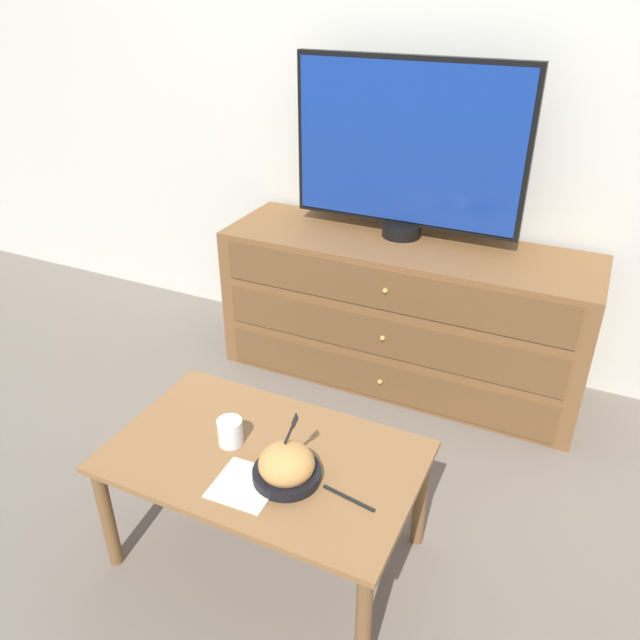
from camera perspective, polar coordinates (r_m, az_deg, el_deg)
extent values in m
plane|color=#70665B|center=(3.33, 6.29, -1.92)|extent=(12.00, 12.00, 0.00)
cube|color=silver|center=(2.91, 7.94, 20.84)|extent=(12.00, 0.05, 2.60)
cube|color=brown|center=(2.89, 7.48, 0.68)|extent=(1.64, 0.49, 0.68)
cube|color=brown|center=(2.81, 5.55, -5.58)|extent=(1.51, 0.01, 0.18)
sphere|color=tan|center=(2.81, 5.50, -5.65)|extent=(0.02, 0.02, 0.02)
cube|color=brown|center=(2.69, 5.78, -1.61)|extent=(1.51, 0.01, 0.18)
sphere|color=tan|center=(2.68, 5.73, -1.67)|extent=(0.02, 0.02, 0.02)
cube|color=brown|center=(2.58, 6.02, 2.72)|extent=(1.51, 0.01, 0.18)
sphere|color=tan|center=(2.57, 5.98, 2.67)|extent=(0.02, 0.02, 0.02)
cylinder|color=black|center=(2.82, 7.47, 8.18)|extent=(0.17, 0.17, 0.06)
cube|color=black|center=(2.72, 8.05, 15.62)|extent=(1.01, 0.04, 0.69)
cube|color=navy|center=(2.70, 7.90, 15.53)|extent=(0.97, 0.01, 0.65)
cube|color=olive|center=(1.96, -5.15, -12.35)|extent=(0.95, 0.58, 0.02)
cylinder|color=brown|center=(2.18, -18.88, -16.67)|extent=(0.04, 0.04, 0.40)
cylinder|color=brown|center=(1.84, 3.99, -26.01)|extent=(0.04, 0.04, 0.40)
cylinder|color=brown|center=(2.45, -10.94, -9.41)|extent=(0.04, 0.04, 0.40)
cylinder|color=brown|center=(2.16, 9.18, -15.68)|extent=(0.04, 0.04, 0.40)
cylinder|color=black|center=(1.86, -3.05, -13.87)|extent=(0.20, 0.20, 0.03)
ellipsoid|color=tan|center=(1.84, -3.08, -12.97)|extent=(0.16, 0.16, 0.11)
cube|color=black|center=(1.82, -3.30, -11.35)|extent=(0.06, 0.05, 0.16)
cube|color=black|center=(1.78, -2.31, -9.18)|extent=(0.03, 0.03, 0.03)
cylinder|color=white|center=(1.99, -8.19, -10.45)|extent=(0.07, 0.07, 0.05)
cylinder|color=white|center=(1.98, -8.22, -10.08)|extent=(0.08, 0.08, 0.09)
cube|color=silver|center=(1.86, -6.86, -14.73)|extent=(0.19, 0.19, 0.00)
cube|color=black|center=(1.81, 2.64, -15.96)|extent=(0.17, 0.04, 0.01)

